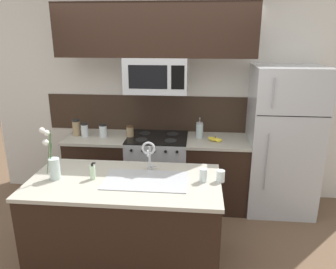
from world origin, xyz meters
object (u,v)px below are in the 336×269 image
Objects in this scene: dish_soap_bottle at (93,172)px; spare_glass at (221,176)px; sink_faucet at (149,152)px; storage_jar_squat at (130,132)px; storage_jar_short at (103,130)px; storage_jar_tall at (76,128)px; storage_jar_medium at (85,130)px; french_press at (200,130)px; refrigerator at (282,141)px; drinking_glass at (203,175)px; microwave at (156,75)px; banana_bunch at (215,139)px; flower_vase at (53,165)px; stove_range at (158,170)px.

spare_glass is at bearing 3.04° from dish_soap_bottle.
spare_glass is (0.68, -0.17, -0.14)m from sink_faucet.
storage_jar_short is at bearing 179.63° from storage_jar_squat.
storage_jar_tall is 1.31× the size of storage_jar_short.
storage_jar_medium reaches higher than spare_glass.
french_press is 1.20m from sink_faucet.
refrigerator is at bearing 0.30° from storage_jar_tall.
dish_soap_bottle is 1.33× the size of drinking_glass.
microwave is 1.18m from sink_faucet.
french_press reaches higher than storage_jar_squat.
dish_soap_bottle is at bearing -93.97° from storage_jar_squat.
sink_faucet reaches higher than banana_bunch.
refrigerator is 3.66× the size of flower_vase.
sink_faucet reaches higher than drinking_glass.
drinking_glass is (0.92, -1.21, -0.01)m from storage_jar_squat.
banana_bunch is (1.43, -0.06, -0.06)m from storage_jar_short.
spare_glass is at bearing -13.84° from sink_faucet.
drinking_glass reaches higher than spare_glass.
storage_jar_tall reaches higher than storage_jar_short.
refrigerator is 1.58m from drinking_glass.
microwave is at bearing -1.21° from storage_jar_short.
microwave is 4.95× the size of storage_jar_squat.
spare_glass is (1.08, -1.19, -0.02)m from storage_jar_squat.
storage_jar_short is at bearing 86.04° from flower_vase.
dish_soap_bottle is 0.33× the size of flower_vase.
stove_range is at bearing -0.34° from storage_jar_tall.
storage_jar_tall is at bearing 179.66° from stove_range.
microwave reaches higher than drinking_glass.
spare_glass is (-0.00, -1.14, 0.03)m from banana_bunch.
banana_bunch is at bearing -3.18° from microwave.
microwave is at bearing 58.06° from flower_vase.
storage_jar_short is at bearing 101.94° from dish_soap_bottle.
banana_bunch is 0.24m from french_press.
flower_vase is (-1.52, -0.09, 0.09)m from spare_glass.
storage_jar_medium is 1.40× the size of drinking_glass.
dish_soap_bottle reaches higher than stove_range.
banana_bunch is 1.96m from flower_vase.
sink_faucet is (-0.48, -1.09, 0.10)m from french_press.
dish_soap_bottle is (-0.09, -1.25, -0.01)m from storage_jar_squat.
refrigerator is at bearing 1.15° from storage_jar_medium.
microwave is 1.26m from storage_jar_tall.
french_press is at bearing 3.07° from storage_jar_short.
banana_bunch is at bearing 82.15° from drinking_glass.
storage_jar_medium is at bearing -16.86° from storage_jar_tall.
storage_jar_medium is 0.57× the size of sink_faucet.
dish_soap_bottle is at bearing -154.89° from sink_faucet.
stove_range is at bearing 1.83° from storage_jar_medium.
flower_vase is at bearing -134.44° from french_press.
storage_jar_short is at bearing -179.50° from stove_range.
microwave is 3.93× the size of banana_bunch.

